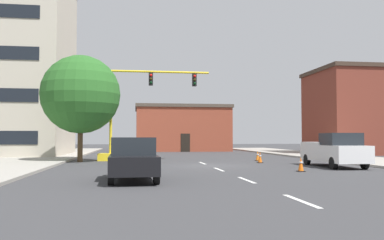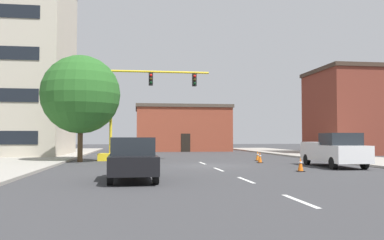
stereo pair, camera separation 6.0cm
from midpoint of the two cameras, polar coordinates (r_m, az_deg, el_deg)
ground_plane at (r=25.13m, az=2.34°, el=-6.42°), size 160.00×160.00×0.00m
sidewalk_left at (r=33.61m, az=-21.34°, el=-5.13°), size 6.00×56.00×0.14m
sidewalk_right at (r=36.72m, az=19.17°, el=-4.93°), size 6.00×56.00×0.14m
lane_stripe_seg_0 at (r=11.69m, az=14.91°, el=-10.91°), size 0.16×2.40×0.01m
lane_stripe_seg_1 at (r=16.86m, az=7.56°, el=-8.34°), size 0.16×2.40×0.01m
lane_stripe_seg_2 at (r=22.19m, az=3.73°, el=-6.94°), size 0.16×2.40×0.01m
lane_stripe_seg_3 at (r=27.58m, az=1.41°, el=-6.06°), size 0.16×2.40×0.01m
building_brick_center at (r=53.79m, az=-1.59°, el=-1.20°), size 12.00×10.00×5.82m
building_row_right at (r=46.71m, az=23.53°, el=1.08°), size 11.76×8.47×8.89m
traffic_signal_gantry at (r=30.91m, az=-9.50°, el=-1.57°), size 8.35×1.20×6.83m
tree_left_near at (r=29.93m, az=-15.41°, el=3.47°), size 5.56×5.56×7.57m
pickup_truck_white at (r=25.38m, az=19.26°, el=-4.04°), size 2.17×5.46×1.99m
sedan_black_near_left at (r=16.67m, az=-8.37°, el=-5.36°), size 1.98×4.55×1.74m
traffic_cone_roadside_a at (r=30.58m, az=9.15°, el=-4.99°), size 0.36×0.36×0.75m
traffic_cone_roadside_b at (r=21.47m, az=14.95°, el=-6.04°), size 0.36×0.36×0.75m
traffic_cone_roadside_c at (r=28.19m, az=9.46°, el=-5.19°), size 0.36×0.36×0.77m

